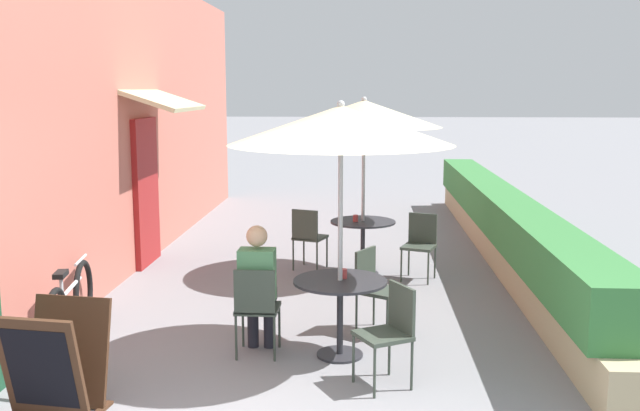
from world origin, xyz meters
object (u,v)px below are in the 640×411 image
object	(u,v)px
coffee_cup_near	(343,274)
patio_umbrella_mid	(364,114)
cafe_chair_near_back	(374,283)
patio_table_mid	(363,233)
cafe_chair_mid_right	(420,241)
coffee_cup_mid	(356,218)
cafe_chair_near_left	(257,304)
menu_board	(57,361)
patio_table_near	(340,298)
cafe_chair_near_right	(391,327)
patio_umbrella_near	(341,125)
cafe_chair_mid_left	(308,234)
seated_patron_near_left	(258,283)
bicycle_leaning	(71,306)

from	to	relation	value
coffee_cup_near	patio_umbrella_mid	xyz separation A→B (m)	(0.18, 2.97, 1.39)
cafe_chair_near_back	patio_table_mid	bearing A→B (deg)	-146.40
cafe_chair_mid_right	coffee_cup_mid	size ratio (longest dim) A/B	9.67
cafe_chair_near_left	menu_board	size ratio (longest dim) A/B	1.00
coffee_cup_near	cafe_chair_mid_right	distance (m)	2.95
patio_table_mid	menu_board	world-z (taller)	menu_board
cafe_chair_near_left	patio_table_mid	distance (m)	3.25
cafe_chair_near_left	coffee_cup_mid	size ratio (longest dim) A/B	9.67
patio_table_near	cafe_chair_near_right	size ratio (longest dim) A/B	1.01
patio_table_near	patio_umbrella_mid	world-z (taller)	patio_umbrella_mid
cafe_chair_near_right	menu_board	world-z (taller)	cafe_chair_near_right
patio_table_near	patio_umbrella_near	distance (m)	1.61
cafe_chair_near_left	cafe_chair_mid_left	size ratio (longest dim) A/B	1.00
seated_patron_near_left	cafe_chair_near_back	distance (m)	1.31
cafe_chair_mid_right	coffee_cup_mid	world-z (taller)	cafe_chair_mid_right
patio_table_near	coffee_cup_near	distance (m)	0.23
cafe_chair_near_back	cafe_chair_mid_right	distance (m)	2.23
patio_umbrella_near	menu_board	world-z (taller)	patio_umbrella_near
cafe_chair_near_back	patio_table_mid	xyz separation A→B (m)	(-0.12, 2.32, 0.05)
cafe_chair_near_back	patio_umbrella_near	bearing A→B (deg)	5.60
patio_umbrella_near	patio_umbrella_mid	distance (m)	3.04
patio_umbrella_near	coffee_cup_near	distance (m)	1.40
patio_table_mid	patio_umbrella_mid	world-z (taller)	patio_umbrella_mid
cafe_chair_near_left	cafe_chair_near_right	bearing A→B (deg)	-24.40
cafe_chair_near_left	bicycle_leaning	bearing A→B (deg)	171.53
coffee_cup_near	patio_umbrella_mid	world-z (taller)	patio_umbrella_mid
patio_table_near	cafe_chair_mid_left	xyz separation A→B (m)	(-0.55, 3.22, -0.05)
patio_umbrella_near	cafe_chair_mid_right	world-z (taller)	patio_umbrella_near
cafe_chair_near_right	coffee_cup_mid	size ratio (longest dim) A/B	9.67
cafe_chair_near_back	bicycle_leaning	bearing A→B (deg)	-50.55
cafe_chair_mid_left	bicycle_leaning	size ratio (longest dim) A/B	0.49
menu_board	patio_table_near	bearing A→B (deg)	39.71
seated_patron_near_left	menu_board	xyz separation A→B (m)	(-1.37, -1.39, -0.26)
patio_umbrella_near	patio_table_mid	size ratio (longest dim) A/B	2.74
cafe_chair_mid_right	menu_board	bearing A→B (deg)	72.74
coffee_cup_mid	cafe_chair_near_back	bearing A→B (deg)	-84.48
menu_board	patio_umbrella_near	bearing A→B (deg)	39.71
cafe_chair_near_back	coffee_cup_near	world-z (taller)	cafe_chair_near_back
coffee_cup_near	cafe_chair_near_back	bearing A→B (deg)	64.91
cafe_chair_mid_left	patio_table_near	bearing A→B (deg)	-60.88
cafe_chair_near_left	menu_board	xyz separation A→B (m)	(-1.37, -1.28, -0.09)
cafe_chair_near_back	cafe_chair_mid_right	xyz separation A→B (m)	(0.64, 2.13, 0.00)
cafe_chair_mid_left	cafe_chair_near_right	bearing A→B (deg)	-56.07
cafe_chair_near_right	patio_umbrella_mid	distance (m)	4.04
patio_table_near	coffee_cup_mid	distance (m)	2.99
seated_patron_near_left	menu_board	distance (m)	1.97
patio_table_mid	cafe_chair_mid_left	size ratio (longest dim) A/B	1.01
bicycle_leaning	menu_board	xyz separation A→B (m)	(0.55, -1.59, 0.06)
seated_patron_near_left	cafe_chair_mid_left	distance (m)	3.19
patio_table_near	seated_patron_near_left	bearing A→B (deg)	176.76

